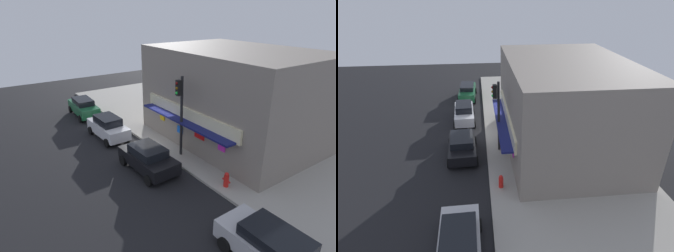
# 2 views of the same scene
# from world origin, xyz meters

# --- Properties ---
(ground_plane) EXTENTS (49.87, 49.87, 0.00)m
(ground_plane) POSITION_xyz_m (0.00, 0.00, 0.00)
(ground_plane) COLOR black
(sidewalk) EXTENTS (33.25, 10.32, 0.15)m
(sidewalk) POSITION_xyz_m (0.00, 5.16, 0.08)
(sidewalk) COLOR #A39E93
(sidewalk) RESTS_ON ground_plane
(corner_building) EXTENTS (11.98, 9.11, 6.50)m
(corner_building) POSITION_xyz_m (2.31, 5.72, 3.40)
(corner_building) COLOR gray
(corner_building) RESTS_ON sidewalk
(traffic_light) EXTENTS (0.32, 0.58, 5.24)m
(traffic_light) POSITION_xyz_m (2.42, 0.83, 3.50)
(traffic_light) COLOR black
(traffic_light) RESTS_ON sidewalk
(fire_hydrant) EXTENTS (0.53, 0.29, 0.86)m
(fire_hydrant) POSITION_xyz_m (6.84, 0.68, 0.56)
(fire_hydrant) COLOR red
(fire_hydrant) RESTS_ON sidewalk
(trash_can) EXTENTS (0.60, 0.60, 0.92)m
(trash_can) POSITION_xyz_m (-2.63, 2.12, 0.61)
(trash_can) COLOR #2D2D2D
(trash_can) RESTS_ON sidewalk
(pedestrian) EXTENTS (0.54, 0.39, 1.84)m
(pedestrian) POSITION_xyz_m (4.28, 2.45, 1.16)
(pedestrian) COLOR black
(pedestrian) RESTS_ON sidewalk
(parked_car_black) EXTENTS (4.18, 2.25, 1.55)m
(parked_car_black) POSITION_xyz_m (2.70, -1.76, 0.81)
(parked_car_black) COLOR black
(parked_car_black) RESTS_ON ground_plane
(parked_car_green) EXTENTS (4.48, 2.01, 1.61)m
(parked_car_green) POSITION_xyz_m (-9.02, -1.61, 0.84)
(parked_car_green) COLOR #1E6038
(parked_car_green) RESTS_ON ground_plane
(parked_car_silver) EXTENTS (4.59, 2.17, 1.59)m
(parked_car_silver) POSITION_xyz_m (11.54, -1.58, 0.83)
(parked_car_silver) COLOR #B7B7BC
(parked_car_silver) RESTS_ON ground_plane
(parked_car_white) EXTENTS (4.15, 2.03, 1.71)m
(parked_car_white) POSITION_xyz_m (-3.10, -1.79, 0.87)
(parked_car_white) COLOR silver
(parked_car_white) RESTS_ON ground_plane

